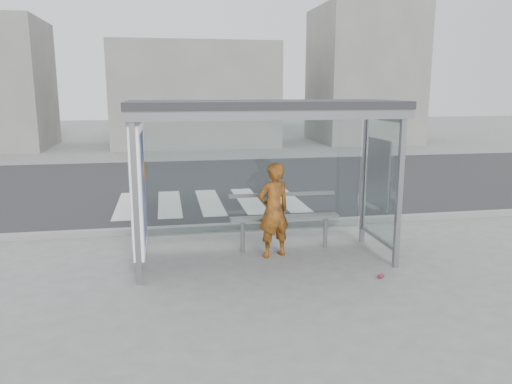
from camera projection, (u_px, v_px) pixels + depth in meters
ground at (264, 260)px, 8.32m from camera, size 80.00×80.00×0.00m
road at (219, 183)px, 15.06m from camera, size 30.00×10.00×0.01m
curb at (246, 226)px, 10.18m from camera, size 30.00×0.18×0.12m
crosswalk at (210, 202)px, 12.56m from camera, size 4.55×3.00×0.00m
bus_shelter at (241, 141)px, 7.91m from camera, size 4.25×1.65×2.62m
building_center at (194, 95)px, 25.14m from camera, size 8.00×5.00×5.00m
building_right at (364, 75)px, 26.54m from camera, size 5.00×5.00×7.00m
person at (274, 210)px, 8.35m from camera, size 0.68×0.55×1.61m
bench at (284, 217)px, 8.76m from camera, size 1.93×0.33×1.00m
soda_can at (381, 276)px, 7.51m from camera, size 0.13×0.12×0.06m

